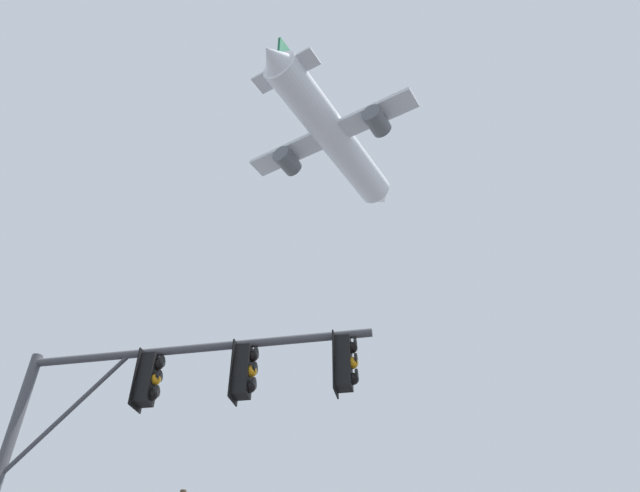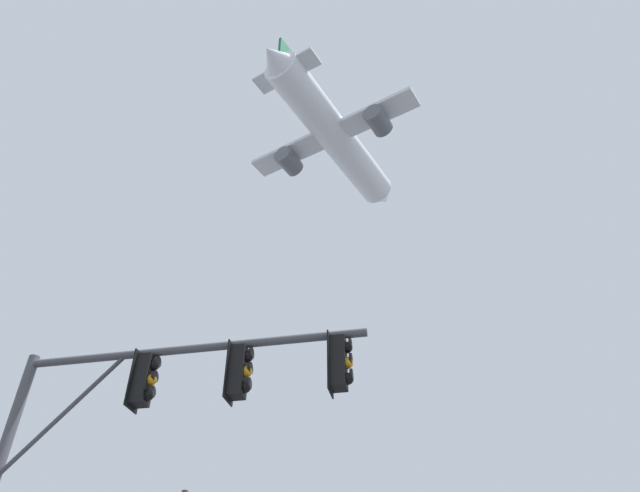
% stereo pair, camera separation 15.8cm
% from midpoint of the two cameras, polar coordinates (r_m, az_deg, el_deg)
% --- Properties ---
extents(signal_pole_near, '(6.37, 1.10, 6.30)m').
position_cam_midpoint_polar(signal_pole_near, '(10.36, -16.78, -16.37)').
color(signal_pole_near, '#4C4C51').
rests_on(signal_pole_near, ground).
extents(airplane, '(14.45, 18.71, 5.44)m').
position_cam_midpoint_polar(airplane, '(49.26, 1.52, 10.97)').
color(airplane, white).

